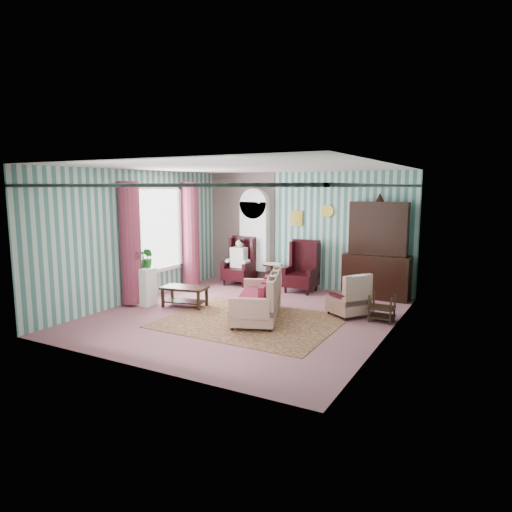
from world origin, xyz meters
The scene contains 17 objects.
floor centered at (0.00, 0.00, 0.00)m, with size 6.00×6.00×0.00m, color #92555B.
room_shell centered at (-0.62, 0.18, 2.01)m, with size 5.53×6.02×2.91m.
bookcase centered at (-1.35, 2.84, 1.12)m, with size 0.80×0.28×2.24m, color white.
dresser_hutch centered at (1.90, 2.72, 1.18)m, with size 1.50×0.56×2.36m, color black.
wingback_left centered at (-1.60, 2.45, 0.62)m, with size 0.76×0.80×1.25m, color black.
wingback_right centered at (0.15, 2.45, 0.62)m, with size 0.76×0.80×1.25m, color black.
seated_woman centered at (-1.60, 2.45, 0.59)m, with size 0.44×0.40×1.18m, color beige, non-canonical shape.
round_side_table centered at (-0.70, 2.60, 0.30)m, with size 0.50×0.50×0.60m, color black.
nest_table centered at (2.47, 0.90, 0.27)m, with size 0.45×0.38×0.54m, color black.
plant_stand centered at (-2.40, -0.30, 0.40)m, with size 0.55×0.35×0.80m, color white.
rug centered at (0.30, -0.30, 0.01)m, with size 3.20×2.60×0.01m, color #4F1A1C.
sofa centered at (0.30, -0.07, 0.48)m, with size 1.83×0.99×0.95m, color beige.
floral_armchair centered at (1.80, 0.95, 0.50)m, with size 0.72×0.71×1.01m, color beige.
coffee_table centered at (-1.47, -0.02, 0.22)m, with size 0.95×0.50×0.44m, color black.
potted_plant_a centered at (-2.43, -0.42, 0.99)m, with size 0.34×0.30×0.38m, color #255119.
potted_plant_b centered at (-2.30, -0.19, 1.01)m, with size 0.23×0.19×0.43m, color #21571B.
potted_plant_c centered at (-2.46, -0.20, 0.99)m, with size 0.21×0.21×0.37m, color #1D5A1C.
Camera 1 is at (4.40, -7.60, 2.53)m, focal length 32.00 mm.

